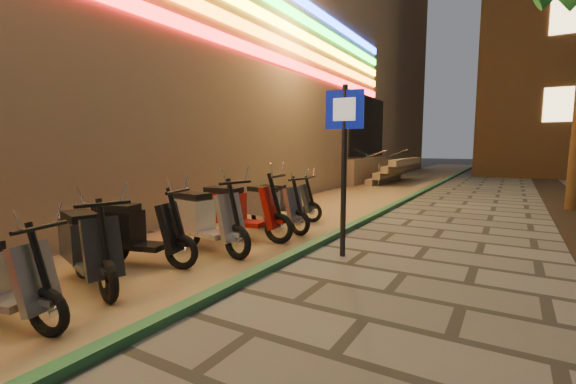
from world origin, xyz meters
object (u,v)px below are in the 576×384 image
Objects in this scene: scooter_6 at (87,245)px; pedestrian_sign at (344,147)px; scooter_9 at (237,210)px; scooter_11 at (282,201)px; scooter_7 at (132,231)px; scooter_8 at (202,219)px; scooter_10 at (271,206)px.

pedestrian_sign is at bearing 68.72° from scooter_6.
scooter_9 is 1.17× the size of scooter_11.
scooter_7 reaches higher than scooter_6.
scooter_6 is 0.99× the size of scooter_7.
scooter_11 is (-0.10, 5.02, -0.04)m from scooter_6.
scooter_8 is 1.15× the size of scooter_11.
scooter_8 is at bearing 103.70° from scooter_6.
scooter_11 is (-0.23, 3.03, -0.07)m from scooter_8.
scooter_8 is 3.04m from scooter_11.
pedestrian_sign reaches higher than scooter_9.
scooter_9 reaches higher than scooter_10.
scooter_9 is at bearing 104.68° from scooter_6.
scooter_6 is at bearing -137.34° from pedestrian_sign.
scooter_7 is (-2.54, -2.05, -1.26)m from pedestrian_sign.
pedestrian_sign reaches higher than scooter_6.
scooter_9 is at bearing 98.03° from scooter_8.
scooter_9 is at bearing 65.22° from scooter_7.
scooter_9 is at bearing -83.82° from scooter_10.
scooter_10 is at bearing 144.42° from pedestrian_sign.
pedestrian_sign is 1.63× the size of scooter_6.
scooter_9 is (0.02, 0.93, 0.01)m from scooter_8.
pedestrian_sign reaches higher than scooter_8.
scooter_8 is 1.99m from scooter_10.
scooter_6 is at bearing -99.21° from scooter_11.
scooter_6 is 1.99m from scooter_8.
pedestrian_sign reaches higher than scooter_7.
scooter_7 is at bearing 120.63° from scooter_6.
scooter_10 is at bearing 95.62° from scooter_8.
scooter_8 is at bearing -165.97° from pedestrian_sign.
scooter_6 is at bearing -100.67° from scooter_9.
scooter_10 is (0.45, 3.13, -0.00)m from scooter_7.
scooter_6 is 0.99× the size of scooter_10.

